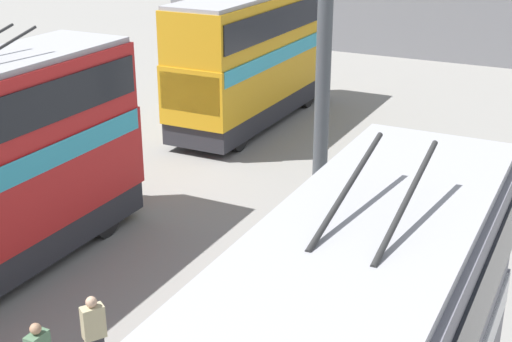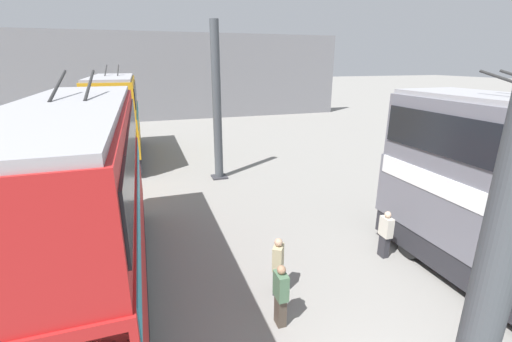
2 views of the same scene
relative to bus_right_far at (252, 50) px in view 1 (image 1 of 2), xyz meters
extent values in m
cylinder|color=#42474C|center=(-5.51, -5.08, 1.00)|extent=(0.43, 0.43, 7.74)
cube|color=#333338|center=(-5.51, -5.08, -2.83)|extent=(0.78, 0.78, 0.08)
cube|color=#9E9EA3|center=(-17.89, -10.15, 2.13)|extent=(8.92, 2.25, 0.14)
cylinder|color=#282828|center=(-16.76, -10.50, 2.49)|extent=(2.35, 0.07, 0.65)
cylinder|color=#282828|center=(-16.76, -9.80, 2.49)|extent=(2.35, 0.07, 0.65)
cylinder|color=black|center=(-10.63, -1.05, -2.38)|extent=(0.98, 0.30, 0.98)
cylinder|color=black|center=(-10.63, 1.05, -2.38)|extent=(0.98, 0.30, 0.98)
cylinder|color=black|center=(-3.16, -1.05, -2.36)|extent=(1.02, 0.30, 1.02)
cylinder|color=black|center=(-3.16, 1.05, -2.36)|extent=(1.02, 0.30, 1.02)
cylinder|color=black|center=(2.98, -1.05, -2.36)|extent=(1.02, 0.30, 1.02)
cylinder|color=black|center=(2.98, 1.05, -2.36)|extent=(1.02, 0.30, 1.02)
cube|color=#28282D|center=(0.01, 0.00, -2.20)|extent=(8.96, 2.45, 0.78)
cube|color=gold|center=(0.01, 0.00, -0.79)|extent=(9.14, 2.50, 2.03)
cube|color=teal|center=(0.01, 0.00, -0.05)|extent=(8.87, 2.54, 0.55)
cube|color=gold|center=(0.01, 0.00, 1.13)|extent=(9.05, 2.43, 1.82)
cube|color=black|center=(0.01, 0.00, 1.22)|extent=(8.77, 2.51, 1.00)
cube|color=black|center=(-4.50, 0.00, -0.59)|extent=(0.12, 2.30, 1.30)
sphere|color=#A37A5B|center=(-16.35, -4.13, -1.40)|extent=(0.21, 0.21, 0.21)
cube|color=tan|center=(-15.28, -4.49, -1.79)|extent=(0.48, 0.43, 0.65)
sphere|color=tan|center=(-15.28, -4.49, -1.35)|extent=(0.21, 0.21, 0.21)
camera|label=1|loc=(-23.97, -12.26, 5.67)|focal=50.00mm
camera|label=2|loc=(-22.39, -1.54, 3.02)|focal=24.00mm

